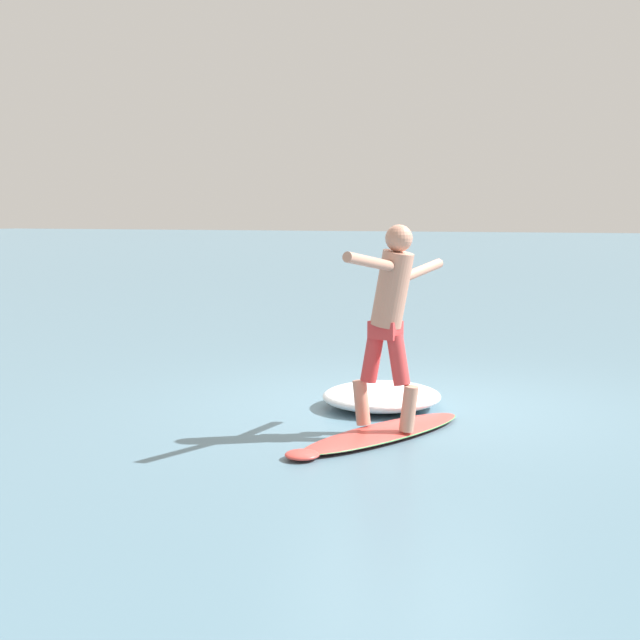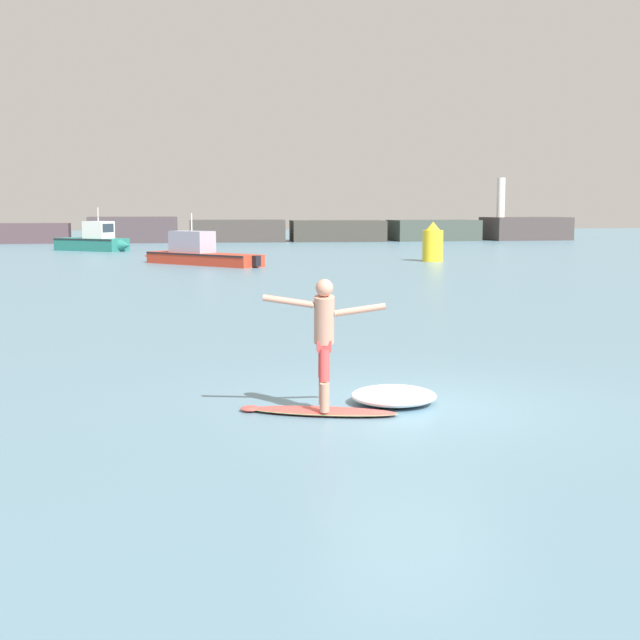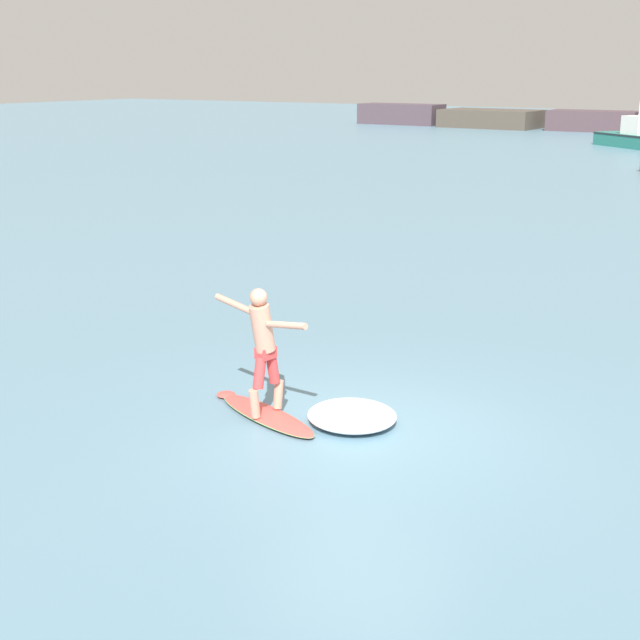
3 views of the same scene
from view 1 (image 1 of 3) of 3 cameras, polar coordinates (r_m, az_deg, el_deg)
The scene contains 4 objects.
ground_plane at distance 9.52m, azimuth 5.47°, elevation -5.41°, with size 200.00×200.00×0.00m, color slate.
surfboard at distance 8.12m, azimuth 3.97°, elevation -7.23°, with size 2.26×1.19×0.22m.
surfer at distance 7.93m, azimuth 4.55°, elevation 0.69°, with size 1.69×0.67×1.84m.
wave_foam_at_tail at distance 9.32m, azimuth 3.97°, elevation -4.89°, with size 1.46×1.42×0.25m.
Camera 1 is at (-8.80, -3.04, 1.99)m, focal length 50.00 mm.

